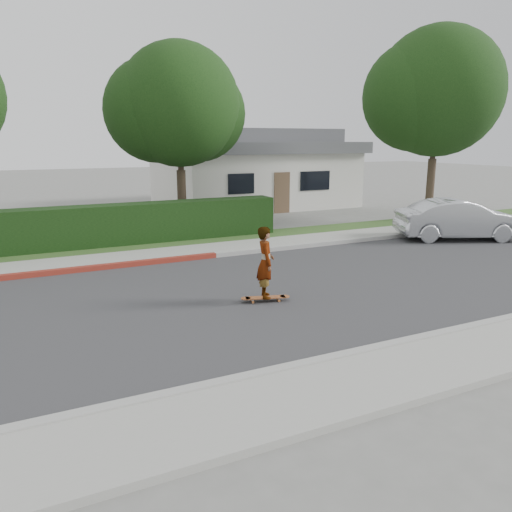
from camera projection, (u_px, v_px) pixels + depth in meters
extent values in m
plane|color=slate|center=(239.00, 296.00, 12.09)|extent=(120.00, 120.00, 0.00)
cube|color=#2D2D30|center=(239.00, 296.00, 12.09)|extent=(60.00, 8.00, 0.01)
cube|color=#9E9E99|center=(337.00, 358.00, 8.48)|extent=(60.00, 0.20, 0.15)
cube|color=gray|center=(371.00, 382.00, 7.70)|extent=(60.00, 1.60, 0.12)
cube|color=#9E9E99|center=(185.00, 258.00, 15.66)|extent=(60.00, 0.20, 0.15)
cube|color=maroon|center=(9.00, 277.00, 13.52)|extent=(12.00, 0.21, 0.15)
cube|color=gray|center=(177.00, 253.00, 16.45)|extent=(60.00, 1.60, 0.12)
cube|color=#2D4C1E|center=(164.00, 245.00, 17.85)|extent=(60.00, 1.60, 0.10)
cube|color=black|center=(72.00, 229.00, 16.94)|extent=(15.00, 1.00, 1.50)
cylinder|color=#33261C|center=(182.00, 201.00, 20.32)|extent=(0.36, 0.36, 2.52)
cylinder|color=#33261C|center=(180.00, 154.00, 19.89)|extent=(0.24, 0.24, 2.10)
sphere|color=black|center=(179.00, 105.00, 19.46)|extent=(4.80, 4.80, 4.80)
sphere|color=black|center=(156.00, 110.00, 19.51)|extent=(4.08, 4.08, 4.08)
sphere|color=black|center=(198.00, 114.00, 20.18)|extent=(3.84, 3.84, 3.84)
cylinder|color=#33261C|center=(430.00, 191.00, 22.79)|extent=(0.36, 0.36, 2.88)
cylinder|color=#33261C|center=(434.00, 142.00, 22.30)|extent=(0.24, 0.24, 2.40)
sphere|color=black|center=(438.00, 92.00, 21.81)|extent=(5.60, 5.60, 5.60)
sphere|color=black|center=(417.00, 97.00, 21.86)|extent=(4.76, 4.76, 4.76)
sphere|color=black|center=(447.00, 100.00, 22.52)|extent=(4.48, 4.48, 4.48)
cube|color=beige|center=(252.00, 179.00, 29.17)|extent=(10.00, 8.00, 3.00)
cube|color=#4C4C51|center=(252.00, 147.00, 28.76)|extent=(10.60, 8.60, 0.60)
cube|color=#4C4C51|center=(252.00, 136.00, 28.62)|extent=(8.40, 6.40, 0.80)
cube|color=black|center=(241.00, 184.00, 24.56)|extent=(1.40, 0.06, 1.00)
cube|color=black|center=(315.00, 181.00, 26.40)|extent=(1.80, 0.06, 1.00)
cube|color=brown|center=(282.00, 193.00, 25.67)|extent=(0.90, 0.06, 2.10)
cylinder|color=#C56E36|center=(253.00, 302.00, 11.55)|extent=(0.07, 0.05, 0.06)
cylinder|color=#C56E36|center=(252.00, 300.00, 11.72)|extent=(0.07, 0.05, 0.06)
cylinder|color=#C56E36|center=(279.00, 301.00, 11.64)|extent=(0.07, 0.05, 0.06)
cylinder|color=#C56E36|center=(278.00, 298.00, 11.81)|extent=(0.07, 0.05, 0.06)
cube|color=silver|center=(252.00, 299.00, 11.62)|extent=(0.10, 0.19, 0.03)
cube|color=silver|center=(278.00, 298.00, 11.72)|extent=(0.10, 0.19, 0.03)
cube|color=brown|center=(265.00, 297.00, 11.66)|extent=(0.96, 0.49, 0.02)
cylinder|color=brown|center=(246.00, 298.00, 11.59)|extent=(0.28, 0.28, 0.02)
cylinder|color=brown|center=(285.00, 296.00, 11.74)|extent=(0.28, 0.28, 0.02)
imported|color=white|center=(266.00, 262.00, 11.47)|extent=(0.57, 0.70, 1.67)
imported|color=#B9BCC1|center=(459.00, 220.00, 18.86)|extent=(4.88, 3.36, 1.52)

